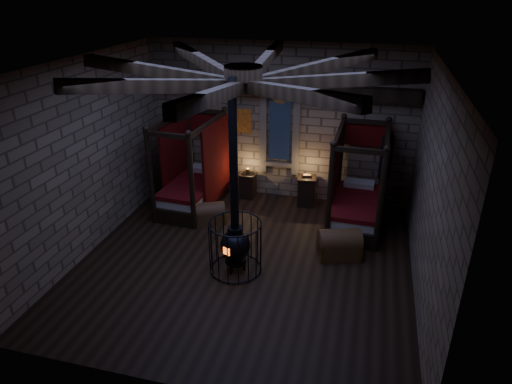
% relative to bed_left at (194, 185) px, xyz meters
% --- Properties ---
extents(room, '(7.02, 7.02, 4.29)m').
position_rel_bed_left_xyz_m(room, '(2.08, -2.20, 3.15)').
color(room, black).
rests_on(room, ground).
extents(bed_left, '(1.36, 2.37, 2.40)m').
position_rel_bed_left_xyz_m(bed_left, '(0.00, 0.00, 0.00)').
color(bed_left, black).
rests_on(bed_left, ground).
extents(bed_right, '(1.27, 2.33, 2.40)m').
position_rel_bed_left_xyz_m(bed_right, '(4.27, 0.04, 0.00)').
color(bed_right, black).
rests_on(bed_right, ground).
extents(trunk_left, '(0.87, 0.74, 0.54)m').
position_rel_bed_left_xyz_m(trunk_left, '(0.73, -0.81, -0.35)').
color(trunk_left, brown).
rests_on(trunk_left, ground).
extents(trunk_right, '(1.04, 0.83, 0.67)m').
position_rel_bed_left_xyz_m(trunk_right, '(4.01, -1.58, -0.30)').
color(trunk_right, brown).
rests_on(trunk_right, ground).
extents(nightstand_left, '(0.46, 0.44, 0.86)m').
position_rel_bed_left_xyz_m(nightstand_left, '(1.27, 0.85, -0.23)').
color(nightstand_left, black).
rests_on(nightstand_left, ground).
extents(nightstand_right, '(0.57, 0.55, 0.88)m').
position_rel_bed_left_xyz_m(nightstand_right, '(2.92, 0.77, -0.18)').
color(nightstand_right, black).
rests_on(nightstand_right, ground).
extents(stove, '(1.10, 1.10, 4.05)m').
position_rel_bed_left_xyz_m(stove, '(1.96, -2.64, 0.07)').
color(stove, black).
rests_on(stove, ground).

